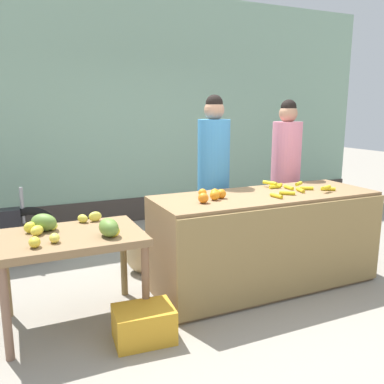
{
  "coord_description": "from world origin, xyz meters",
  "views": [
    {
      "loc": [
        -1.81,
        -3.14,
        1.71
      ],
      "look_at": [
        -0.32,
        0.15,
        0.96
      ],
      "focal_mm": 37.82,
      "sensor_mm": 36.0,
      "label": 1
    }
  ],
  "objects_px": {
    "vendor_woman_blue_shirt": "(213,182)",
    "produce_crate": "(144,324)",
    "produce_sack": "(141,251)",
    "vendor_woman_pink_shirt": "(285,177)"
  },
  "relations": [
    {
      "from": "vendor_woman_pink_shirt",
      "to": "produce_sack",
      "type": "height_order",
      "value": "vendor_woman_pink_shirt"
    },
    {
      "from": "vendor_woman_blue_shirt",
      "to": "produce_crate",
      "type": "distance_m",
      "value": 1.8
    },
    {
      "from": "vendor_woman_blue_shirt",
      "to": "produce_sack",
      "type": "distance_m",
      "value": 1.06
    },
    {
      "from": "produce_crate",
      "to": "vendor_woman_blue_shirt",
      "type": "bearing_deg",
      "value": 44.13
    },
    {
      "from": "vendor_woman_pink_shirt",
      "to": "produce_sack",
      "type": "xyz_separation_m",
      "value": [
        -1.76,
        0.08,
        -0.68
      ]
    },
    {
      "from": "produce_crate",
      "to": "produce_sack",
      "type": "xyz_separation_m",
      "value": [
        0.37,
        1.25,
        0.1
      ]
    },
    {
      "from": "produce_crate",
      "to": "produce_sack",
      "type": "distance_m",
      "value": 1.31
    },
    {
      "from": "produce_crate",
      "to": "produce_sack",
      "type": "relative_size",
      "value": 0.96
    },
    {
      "from": "vendor_woman_pink_shirt",
      "to": "produce_crate",
      "type": "xyz_separation_m",
      "value": [
        -2.13,
        -1.17,
        -0.78
      ]
    },
    {
      "from": "vendor_woman_blue_shirt",
      "to": "produce_crate",
      "type": "bearing_deg",
      "value": -135.87
    }
  ]
}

